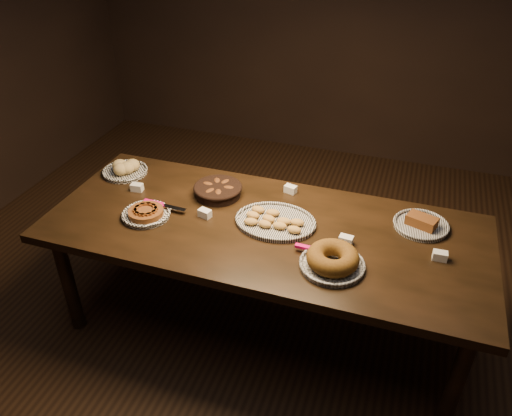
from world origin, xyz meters
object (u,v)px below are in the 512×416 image
(apple_tart_plate, at_px, (146,213))
(madeleine_platter, at_px, (275,221))
(buffet_table, at_px, (264,236))
(bundt_cake_plate, at_px, (332,260))

(apple_tart_plate, relative_size, madeleine_platter, 0.76)
(buffet_table, bearing_deg, apple_tart_plate, -169.19)
(madeleine_platter, bearing_deg, apple_tart_plate, -159.43)
(bundt_cake_plate, bearing_deg, madeleine_platter, 143.87)
(buffet_table, height_order, bundt_cake_plate, bundt_cake_plate)
(buffet_table, distance_m, bundt_cake_plate, 0.49)
(buffet_table, relative_size, bundt_cake_plate, 6.57)
(apple_tart_plate, xyz_separation_m, madeleine_platter, (0.70, 0.16, -0.00))
(madeleine_platter, distance_m, bundt_cake_plate, 0.45)
(apple_tart_plate, xyz_separation_m, bundt_cake_plate, (1.07, -0.10, 0.02))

